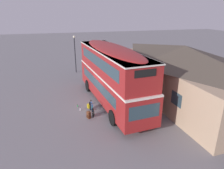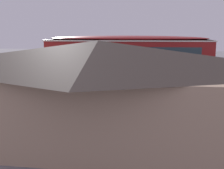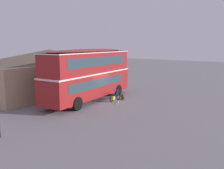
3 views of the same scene
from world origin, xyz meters
TOP-DOWN VIEW (x-y plane):
  - ground_plane at (0.00, 0.00)m, footprint 120.00×120.00m
  - double_decker_bus at (-0.30, 0.86)m, footprint 10.96×3.50m
  - touring_bicycle at (0.98, -1.14)m, footprint 1.76×0.48m
  - backpack_on_ground at (1.76, -1.46)m, footprint 0.35×0.33m
  - water_bottle_clear_plastic at (0.38, -1.90)m, footprint 0.07×0.07m
  - water_bottle_green_metal at (-0.29, -2.03)m, footprint 0.07×0.07m
  - pub_building at (0.20, 7.02)m, footprint 15.36×7.10m

SIDE VIEW (x-z plane):
  - ground_plane at x=0.00m, z-range 0.00..0.00m
  - water_bottle_green_metal at x=-0.29m, z-range -0.01..0.21m
  - water_bottle_clear_plastic at x=0.38m, z-range -0.01..0.24m
  - backpack_on_ground at x=1.76m, z-range 0.01..0.56m
  - touring_bicycle at x=0.98m, z-range -0.15..0.89m
  - pub_building at x=0.20m, z-range 0.04..4.70m
  - double_decker_bus at x=-0.30m, z-range 0.25..5.04m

